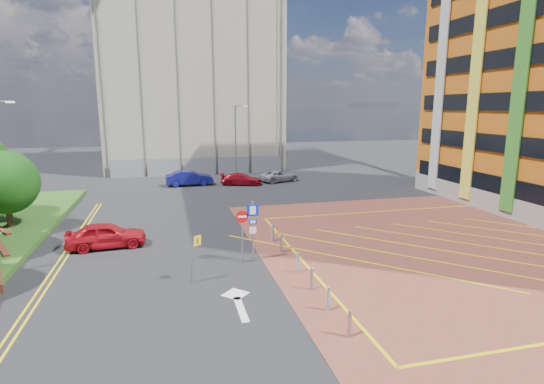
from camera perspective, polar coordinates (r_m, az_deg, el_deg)
name	(u,v)px	position (r m, az deg, el deg)	size (l,w,h in m)	color
ground	(247,270)	(21.24, -3.37, -10.37)	(140.00, 140.00, 0.00)	black
forecourt	(488,247)	(27.32, 27.09, -6.60)	(26.00, 26.00, 0.02)	brown
tree_c	(5,183)	(31.38, -32.24, 1.08)	(4.00, 4.00, 4.90)	#3D2B1C
lamp_back	(236,138)	(48.13, -4.82, 7.26)	(1.53, 0.16, 8.00)	#9EA0A8
sign_cluster	(249,226)	(21.57, -3.14, -4.53)	(1.17, 0.12, 3.20)	#9EA0A8
warning_sign	(195,253)	(19.55, -10.36, -8.05)	(0.59, 0.38, 2.25)	#9EA0A8
bollard_row	(302,269)	(20.09, 4.08, -10.26)	(0.14, 11.14, 0.90)	#9EA0A8
construction_building	(191,82)	(59.57, -10.85, 14.31)	(21.20, 19.20, 22.00)	#B6AE95
construction_fence	(208,166)	(50.08, -8.61, 3.47)	(21.60, 0.06, 2.00)	gray
car_red_left	(106,235)	(25.87, -21.40, -5.41)	(1.73, 4.30, 1.47)	#B10F19
car_blue_back	(189,178)	(43.50, -11.05, 1.87)	(1.63, 4.67, 1.54)	navy
car_red_back	(241,179)	(43.14, -4.17, 1.74)	(1.67, 4.11, 1.19)	maroon
car_silver_back	(279,176)	(44.98, 0.99, 2.17)	(1.97, 4.27, 1.19)	#B8B8C0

